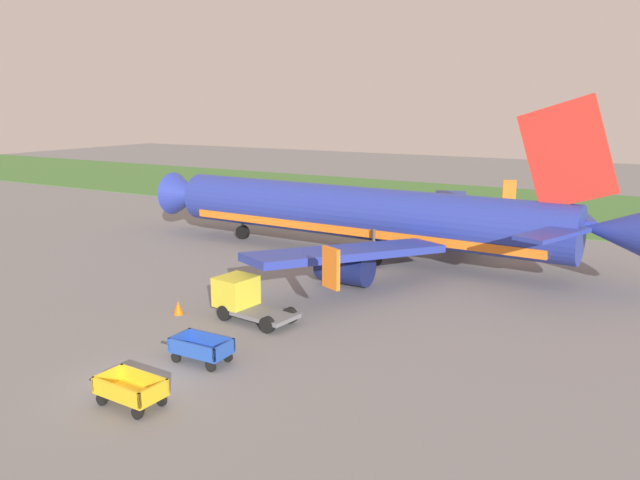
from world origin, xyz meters
name	(u,v)px	position (x,y,z in m)	size (l,w,h in m)	color
ground_plane	(135,386)	(0.00, 0.00, 0.00)	(220.00, 220.00, 0.00)	slate
grass_strip	(487,204)	(0.00, 51.16, 0.03)	(220.00, 28.00, 0.06)	#477A38
airplane	(370,215)	(-0.93, 23.08, 3.05)	(37.60, 30.28, 11.34)	#28389E
baggage_cart_nearest	(130,390)	(1.11, -1.20, 0.60)	(3.58, 1.49, 1.07)	gold
baggage_cart_second_in_row	(201,349)	(0.78, 3.04, 0.60)	(3.56, 1.44, 1.07)	#234CB2
service_truck_beside_carts	(243,297)	(-1.01, 8.37, 1.10)	(4.57, 2.43, 2.10)	slate
traffic_cone_near_plane	(178,308)	(-4.30, 7.12, 0.35)	(0.54, 0.54, 0.71)	orange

